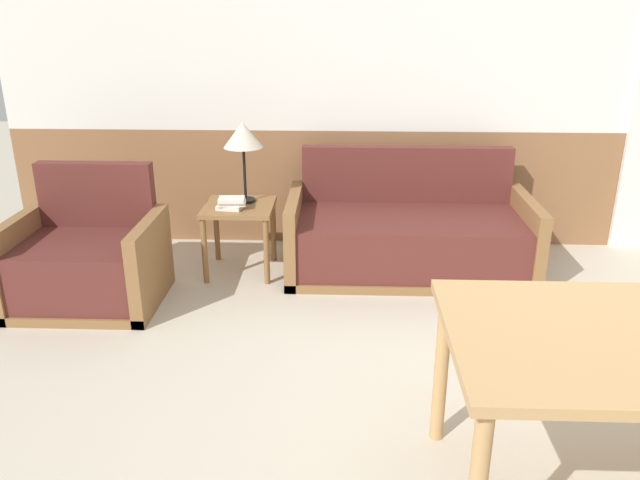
{
  "coord_description": "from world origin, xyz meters",
  "views": [
    {
      "loc": [
        -0.97,
        -2.2,
        1.83
      ],
      "look_at": [
        -1.1,
        1.19,
        0.55
      ],
      "focal_mm": 35.0,
      "sensor_mm": 36.0,
      "label": 1
    }
  ],
  "objects_px": {
    "table_lamp": "(243,137)",
    "side_table": "(239,217)",
    "armchair": "(87,263)",
    "couch": "(408,237)"
  },
  "relations": [
    {
      "from": "armchair",
      "to": "side_table",
      "type": "xyz_separation_m",
      "value": [
        0.91,
        0.53,
        0.15
      ]
    },
    {
      "from": "couch",
      "to": "table_lamp",
      "type": "relative_size",
      "value": 3.02
    },
    {
      "from": "armchair",
      "to": "side_table",
      "type": "bearing_deg",
      "value": 24.52
    },
    {
      "from": "couch",
      "to": "table_lamp",
      "type": "bearing_deg",
      "value": 178.89
    },
    {
      "from": "armchair",
      "to": "side_table",
      "type": "distance_m",
      "value": 1.06
    },
    {
      "from": "armchair",
      "to": "couch",
      "type": "bearing_deg",
      "value": 9.82
    },
    {
      "from": "side_table",
      "to": "table_lamp",
      "type": "distance_m",
      "value": 0.56
    },
    {
      "from": "armchair",
      "to": "side_table",
      "type": "relative_size",
      "value": 1.84
    },
    {
      "from": "side_table",
      "to": "table_lamp",
      "type": "bearing_deg",
      "value": 66.14
    },
    {
      "from": "table_lamp",
      "to": "side_table",
      "type": "bearing_deg",
      "value": -113.86
    }
  ]
}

